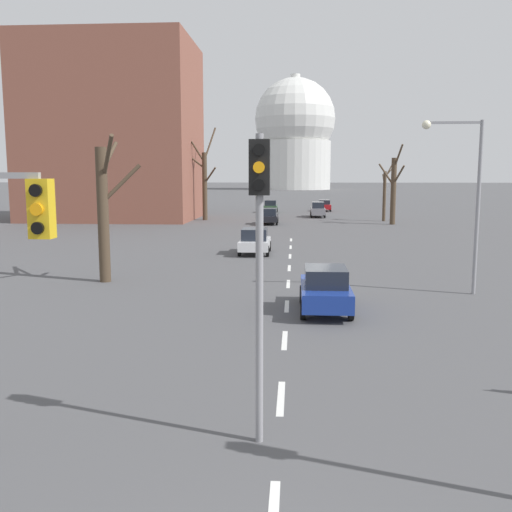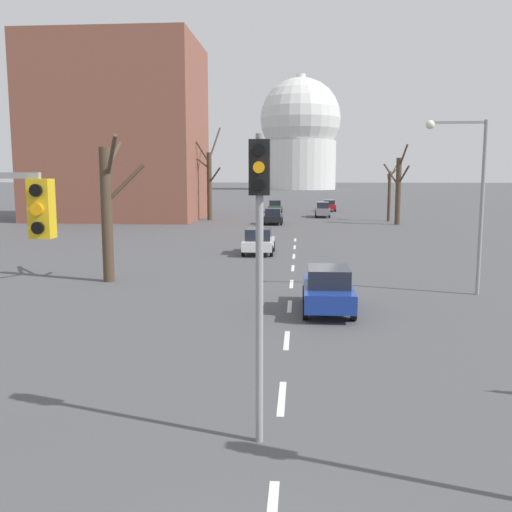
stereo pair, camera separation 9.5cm
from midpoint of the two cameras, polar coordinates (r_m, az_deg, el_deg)
lane_stripe_1 at (r=13.08m, az=2.29°, el=-13.98°), size 0.16×2.00×0.01m
lane_stripe_2 at (r=17.33m, az=2.72°, el=-8.39°), size 0.16×2.00×0.01m
lane_stripe_3 at (r=21.68m, az=2.97°, el=-5.03°), size 0.16×2.00×0.01m
lane_stripe_4 at (r=26.09m, az=3.14°, el=-2.80°), size 0.16×2.00×0.01m
lane_stripe_5 at (r=30.52m, az=3.26°, el=-1.21°), size 0.16×2.00×0.01m
lane_stripe_6 at (r=34.97m, az=3.34°, el=-0.02°), size 0.16×2.00×0.01m
lane_stripe_7 at (r=39.43m, az=3.41°, el=0.89°), size 0.16×2.00×0.01m
lane_stripe_8 at (r=43.89m, az=3.47°, el=1.62°), size 0.16×2.00×0.01m
traffic_signal_centre_tall at (r=10.08m, az=0.08°, el=2.30°), size 0.36×0.34×5.63m
street_lamp_right at (r=24.87m, az=20.18°, el=6.60°), size 2.46×0.36×7.12m
sedan_near_left at (r=68.29m, az=6.16°, el=4.65°), size 1.71×4.56×1.81m
sedan_near_right at (r=58.01m, az=1.23°, el=4.01°), size 1.89×4.21×1.62m
sedan_mid_centre at (r=20.83m, az=6.81°, el=-3.29°), size 1.82×4.14×1.65m
sedan_far_left at (r=35.91m, az=-0.19°, el=1.50°), size 1.91×3.94×1.62m
sedan_far_right at (r=79.97m, az=6.80°, el=5.04°), size 1.81×4.09×1.56m
sedan_distant_centre at (r=76.37m, az=1.43°, el=4.97°), size 1.83×3.91×1.65m
bare_tree_left_near at (r=27.17m, az=-15.03°, el=4.70°), size 2.17×3.71×6.69m
bare_tree_right_near at (r=59.26m, az=13.52°, el=6.60°), size 2.01×4.23×7.99m
bare_tree_left_far at (r=63.61m, az=-5.23°, el=7.46°), size 4.12×2.77×10.23m
bare_tree_right_far at (r=63.43m, az=12.71°, el=6.10°), size 1.52×1.47×6.27m
capitol_dome at (r=206.65m, az=3.89°, el=12.07°), size 28.30×28.30×39.97m
apartment_block_left at (r=67.09m, az=-14.05°, el=11.97°), size 18.00×14.00×19.54m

